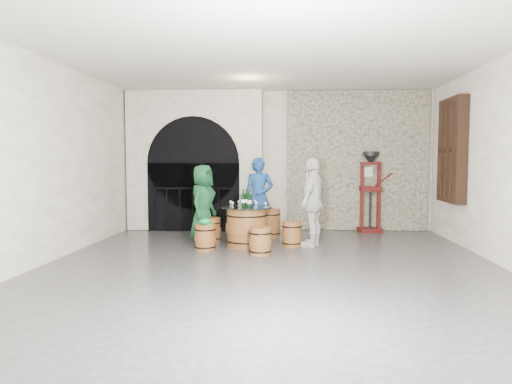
# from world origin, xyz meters

# --- Properties ---
(ground) EXTENTS (8.00, 8.00, 0.00)m
(ground) POSITION_xyz_m (0.00, 0.00, 0.00)
(ground) COLOR #303032
(ground) RESTS_ON ground
(wall_back) EXTENTS (8.00, 0.00, 8.00)m
(wall_back) POSITION_xyz_m (0.00, 4.00, 1.60)
(wall_back) COLOR silver
(wall_back) RESTS_ON ground
(wall_front) EXTENTS (8.00, 0.00, 8.00)m
(wall_front) POSITION_xyz_m (0.00, -4.00, 1.60)
(wall_front) COLOR silver
(wall_front) RESTS_ON ground
(wall_left) EXTENTS (0.00, 8.00, 8.00)m
(wall_left) POSITION_xyz_m (-3.50, 0.00, 1.60)
(wall_left) COLOR silver
(wall_left) RESTS_ON ground
(ceiling) EXTENTS (8.00, 8.00, 0.00)m
(ceiling) POSITION_xyz_m (0.00, 0.00, 3.20)
(ceiling) COLOR beige
(ceiling) RESTS_ON wall_back
(stone_facing_panel) EXTENTS (3.20, 0.12, 3.18)m
(stone_facing_panel) POSITION_xyz_m (1.80, 3.94, 1.60)
(stone_facing_panel) COLOR #9C957D
(stone_facing_panel) RESTS_ON ground
(arched_opening) EXTENTS (3.10, 0.60, 3.19)m
(arched_opening) POSITION_xyz_m (-1.90, 3.74, 1.58)
(arched_opening) COLOR silver
(arched_opening) RESTS_ON ground
(shuttered_window) EXTENTS (0.23, 1.10, 2.00)m
(shuttered_window) POSITION_xyz_m (3.38, 2.40, 1.80)
(shuttered_window) COLOR black
(shuttered_window) RESTS_ON wall_right
(barrel_table) EXTENTS (0.96, 0.96, 0.74)m
(barrel_table) POSITION_xyz_m (-0.52, 1.80, 0.37)
(barrel_table) COLOR brown
(barrel_table) RESTS_ON ground
(barrel_stool_left) EXTENTS (0.40, 0.40, 0.48)m
(barrel_stool_left) POSITION_xyz_m (-1.26, 2.21, 0.24)
(barrel_stool_left) COLOR brown
(barrel_stool_left) RESTS_ON ground
(barrel_stool_far) EXTENTS (0.40, 0.40, 0.48)m
(barrel_stool_far) POSITION_xyz_m (-0.39, 2.64, 0.24)
(barrel_stool_far) COLOR brown
(barrel_stool_far) RESTS_ON ground
(barrel_stool_right) EXTENTS (0.40, 0.40, 0.48)m
(barrel_stool_right) POSITION_xyz_m (0.32, 1.83, 0.24)
(barrel_stool_right) COLOR brown
(barrel_stool_right) RESTS_ON ground
(barrel_stool_near_right) EXTENTS (0.40, 0.40, 0.48)m
(barrel_stool_near_right) POSITION_xyz_m (-0.21, 1.01, 0.24)
(barrel_stool_near_right) COLOR brown
(barrel_stool_near_right) RESTS_ON ground
(barrel_stool_near_left) EXTENTS (0.40, 0.40, 0.48)m
(barrel_stool_near_left) POSITION_xyz_m (-1.22, 1.33, 0.24)
(barrel_stool_near_left) COLOR brown
(barrel_stool_near_left) RESTS_ON ground
(green_cap) EXTENTS (0.24, 0.20, 0.11)m
(green_cap) POSITION_xyz_m (-1.22, 1.32, 0.52)
(green_cap) COLOR #0C8E48
(green_cap) RESTS_ON barrel_stool_near_left
(person_green) EXTENTS (0.66, 0.85, 1.52)m
(person_green) POSITION_xyz_m (-1.45, 2.31, 0.76)
(person_green) COLOR #134626
(person_green) RESTS_ON ground
(person_blue) EXTENTS (0.64, 0.44, 1.67)m
(person_blue) POSITION_xyz_m (-0.36, 2.84, 0.84)
(person_blue) COLOR navy
(person_blue) RESTS_ON ground
(person_white) EXTENTS (0.75, 1.06, 1.67)m
(person_white) POSITION_xyz_m (0.72, 1.85, 0.83)
(person_white) COLOR silver
(person_white) RESTS_ON ground
(wine_bottle_left) EXTENTS (0.08, 0.08, 0.32)m
(wine_bottle_left) POSITION_xyz_m (-0.59, 1.86, 0.88)
(wine_bottle_left) COLOR black
(wine_bottle_left) RESTS_ON barrel_table
(wine_bottle_center) EXTENTS (0.08, 0.08, 0.32)m
(wine_bottle_center) POSITION_xyz_m (-0.45, 1.67, 0.88)
(wine_bottle_center) COLOR black
(wine_bottle_center) RESTS_ON barrel_table
(wine_bottle_right) EXTENTS (0.08, 0.08, 0.32)m
(wine_bottle_right) POSITION_xyz_m (-0.53, 1.90, 0.88)
(wine_bottle_right) COLOR black
(wine_bottle_right) RESTS_ON barrel_table
(tasting_glass_a) EXTENTS (0.05, 0.05, 0.10)m
(tasting_glass_a) POSITION_xyz_m (-0.77, 1.70, 0.79)
(tasting_glass_a) COLOR #AC6D21
(tasting_glass_a) RESTS_ON barrel_table
(tasting_glass_b) EXTENTS (0.05, 0.05, 0.10)m
(tasting_glass_b) POSITION_xyz_m (-0.34, 1.76, 0.79)
(tasting_glass_b) COLOR #AC6D21
(tasting_glass_b) RESTS_ON barrel_table
(tasting_glass_c) EXTENTS (0.05, 0.05, 0.10)m
(tasting_glass_c) POSITION_xyz_m (-0.69, 1.98, 0.79)
(tasting_glass_c) COLOR #AC6D21
(tasting_glass_c) RESTS_ON barrel_table
(tasting_glass_d) EXTENTS (0.05, 0.05, 0.10)m
(tasting_glass_d) POSITION_xyz_m (-0.39, 2.11, 0.79)
(tasting_glass_d) COLOR #AC6D21
(tasting_glass_d) RESTS_ON barrel_table
(tasting_glass_e) EXTENTS (0.05, 0.05, 0.10)m
(tasting_glass_e) POSITION_xyz_m (-0.16, 1.74, 0.79)
(tasting_glass_e) COLOR #AC6D21
(tasting_glass_e) RESTS_ON barrel_table
(tasting_glass_f) EXTENTS (0.05, 0.05, 0.10)m
(tasting_glass_f) POSITION_xyz_m (-0.84, 1.93, 0.79)
(tasting_glass_f) COLOR #AC6D21
(tasting_glass_f) RESTS_ON barrel_table
(side_barrel) EXTENTS (0.45, 0.45, 0.60)m
(side_barrel) POSITION_xyz_m (-0.13, 2.85, 0.30)
(side_barrel) COLOR brown
(side_barrel) RESTS_ON ground
(corking_press) EXTENTS (0.76, 0.45, 1.80)m
(corking_press) POSITION_xyz_m (2.08, 3.70, 1.05)
(corking_press) COLOR #47100B
(corking_press) RESTS_ON ground
(control_box) EXTENTS (0.18, 0.10, 0.22)m
(control_box) POSITION_xyz_m (2.05, 3.86, 1.35)
(control_box) COLOR silver
(control_box) RESTS_ON wall_back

